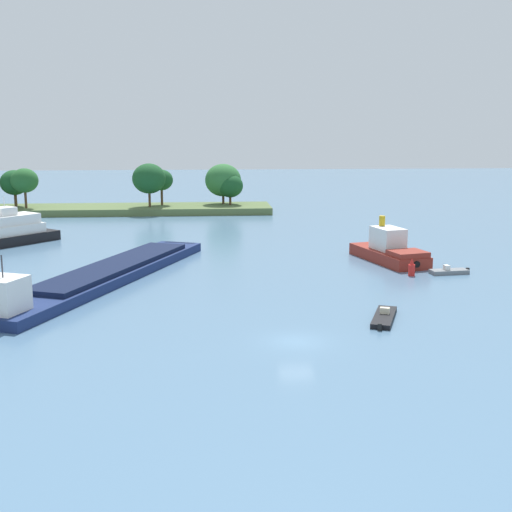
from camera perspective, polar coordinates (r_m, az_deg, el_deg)
The scene contains 7 objects.
ground_plane at distance 50.06m, azimuth 3.43°, elevation -7.21°, with size 400.00×400.00×0.00m, color slate.
treeline_island at distance 125.86m, azimuth -11.81°, elevation 5.21°, with size 57.97×11.11×8.99m.
tugboat at distance 80.06m, azimuth 11.21°, elevation 0.46°, with size 7.09×12.46×5.14m.
cargo_barge at distance 69.89m, azimuth -12.78°, elevation -1.53°, with size 18.82×36.13×5.58m.
small_motorboat at distance 75.19m, azimuth 15.99°, elevation -1.26°, with size 4.41×1.98×0.95m.
fishing_skiff at distance 56.31m, azimuth 10.75°, elevation -5.08°, with size 3.57×6.16×0.90m.
channel_buoy_red at distance 73.06m, azimuth 13.00°, elevation -1.01°, with size 0.70×0.70×1.90m.
Camera 1 is at (-6.62, -47.12, 15.56)m, focal length 47.41 mm.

